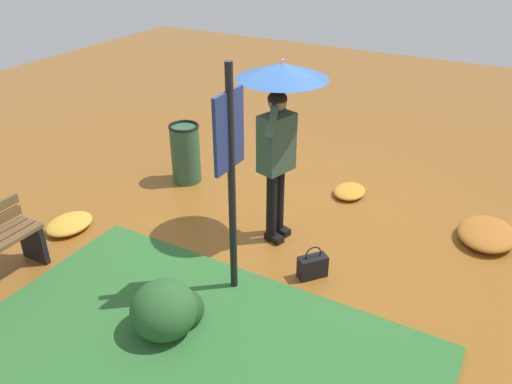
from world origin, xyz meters
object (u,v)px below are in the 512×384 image
object	(u,v)px
person_with_umbrella	(280,107)
handbag	(313,266)
trash_bin	(186,153)
info_sign_post	(230,159)

from	to	relation	value
person_with_umbrella	handbag	size ratio (longest dim) A/B	5.53
trash_bin	handbag	bearing A→B (deg)	-115.14
handbag	trash_bin	world-z (taller)	trash_bin
info_sign_post	handbag	world-z (taller)	info_sign_post
trash_bin	person_with_umbrella	bearing A→B (deg)	-108.51
info_sign_post	handbag	distance (m)	1.56
info_sign_post	trash_bin	bearing A→B (deg)	46.70
person_with_umbrella	info_sign_post	xyz separation A→B (m)	(-1.13, -0.09, -0.11)
handbag	info_sign_post	bearing A→B (deg)	133.15
person_with_umbrella	handbag	world-z (taller)	person_with_umbrella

